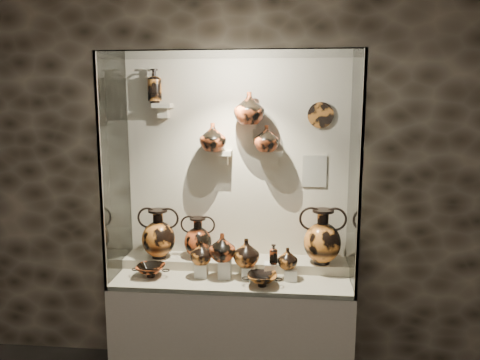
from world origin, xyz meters
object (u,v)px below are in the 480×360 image
object	(u,v)px
lekythos_tall	(155,84)
ovoid_vase_b	(249,108)
ovoid_vase_c	(266,138)
kylix_right	(262,279)
amphora_left	(159,233)
jug_b	(222,247)
amphora_mid	(198,237)
jug_c	(246,252)
kylix_left	(151,270)
jug_e	(287,258)
jug_a	(201,253)
amphora_right	(322,236)
lekythos_small	(274,253)
ovoid_vase_a	(213,137)

from	to	relation	value
lekythos_tall	ovoid_vase_b	world-z (taller)	lekythos_tall
ovoid_vase_b	ovoid_vase_c	bearing A→B (deg)	1.88
ovoid_vase_c	kylix_right	bearing A→B (deg)	-89.67
amphora_left	jug_b	world-z (taller)	amphora_left
amphora_left	amphora_mid	distance (m)	0.30
jug_c	kylix_left	bearing A→B (deg)	176.46
amphora_left	jug_e	world-z (taller)	amphora_left
jug_c	ovoid_vase_c	world-z (taller)	ovoid_vase_c
jug_a	ovoid_vase_c	size ratio (longest dim) A/B	0.86
jug_b	kylix_left	distance (m)	0.55
amphora_mid	amphora_right	xyz separation A→B (m)	(0.93, -0.04, 0.05)
lekythos_small	kylix_right	xyz separation A→B (m)	(-0.07, -0.11, -0.15)
jug_a	kylix_right	distance (m)	0.48
jug_b	kylix_left	bearing A→B (deg)	-159.75
lekythos_small	ovoid_vase_b	xyz separation A→B (m)	(-0.19, 0.24, 1.00)
jug_a	jug_e	size ratio (longest dim) A/B	1.10
amphora_right	jug_b	xyz separation A→B (m)	(-0.72, -0.18, -0.05)
kylix_left	jug_b	bearing A→B (deg)	3.92
kylix_right	ovoid_vase_a	world-z (taller)	ovoid_vase_a
jug_a	lekythos_small	world-z (taller)	lekythos_small
jug_c	kylix_right	distance (m)	0.23
jug_a	kylix_left	size ratio (longest dim) A/B	0.63
amphora_mid	ovoid_vase_b	world-z (taller)	ovoid_vase_b
amphora_left	amphora_mid	bearing A→B (deg)	21.30
kylix_right	ovoid_vase_c	world-z (taller)	ovoid_vase_c
jug_b	kylix_left	xyz separation A→B (m)	(-0.52, -0.03, -0.18)
jug_b	kylix_right	size ratio (longest dim) A/B	0.75
ovoid_vase_b	ovoid_vase_c	xyz separation A→B (m)	(0.13, 0.02, -0.22)
amphora_right	ovoid_vase_b	xyz separation A→B (m)	(-0.55, 0.05, 0.93)
jug_e	ovoid_vase_b	world-z (taller)	ovoid_vase_b
jug_b	jug_c	xyz separation A→B (m)	(0.17, 0.02, -0.04)
kylix_right	amphora_left	bearing A→B (deg)	157.85
lekythos_small	lekythos_tall	bearing A→B (deg)	159.10
kylix_left	ovoid_vase_b	world-z (taller)	ovoid_vase_b
amphora_right	lekythos_small	xyz separation A→B (m)	(-0.35, -0.19, -0.08)
ovoid_vase_a	amphora_right	bearing A→B (deg)	9.87
jug_b	ovoid_vase_a	bearing A→B (deg)	128.74
jug_b	kylix_left	world-z (taller)	jug_b
kylix_left	ovoid_vase_b	size ratio (longest dim) A/B	1.14
amphora_mid	kylix_left	xyz separation A→B (m)	(-0.30, -0.25, -0.18)
amphora_right	ovoid_vase_c	distance (m)	0.83
lekythos_tall	ovoid_vase_a	distance (m)	0.59
amphora_mid	kylix_right	distance (m)	0.64
kylix_right	lekythos_tall	distance (m)	1.62
jug_a	ovoid_vase_a	bearing A→B (deg)	59.90
amphora_left	ovoid_vase_c	size ratio (longest dim) A/B	1.97
amphora_left	jug_b	size ratio (longest dim) A/B	1.92
jug_b	ovoid_vase_c	bearing A→B (deg)	57.14
amphora_left	jug_b	xyz separation A→B (m)	(0.52, -0.19, -0.03)
amphora_left	jug_a	xyz separation A→B (m)	(0.36, -0.19, -0.08)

